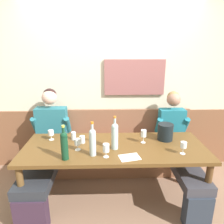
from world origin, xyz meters
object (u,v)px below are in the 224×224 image
at_px(ice_bucket, 165,132).
at_px(wine_glass_mid_right, 144,134).
at_px(wine_bottle_amber_mid, 64,145).
at_px(wine_glass_mid_left, 77,142).
at_px(wall_bench, 113,154).
at_px(wine_bottle_green_tall, 93,141).
at_px(wine_bottle_clear_water, 115,135).
at_px(wine_glass_left_end, 51,133).
at_px(person_left_seat, 179,145).
at_px(water_tumbler_left, 74,136).
at_px(wine_glass_right_end, 184,145).
at_px(wine_glass_near_bucket, 106,148).
at_px(dining_table, 114,153).
at_px(water_tumbler_center, 82,139).
at_px(person_center_left_seat, 46,146).

relative_size(ice_bucket, wine_glass_mid_right, 1.26).
xyz_separation_m(wine_bottle_amber_mid, wine_glass_mid_left, (0.10, 0.20, -0.07)).
distance_m(wall_bench, wine_bottle_amber_mid, 1.25).
height_order(wine_bottle_green_tall, wine_bottle_clear_water, wine_bottle_clear_water).
distance_m(wine_bottle_clear_water, wine_glass_left_end, 0.81).
xyz_separation_m(wine_glass_mid_left, wine_glass_mid_right, (0.76, 0.16, 0.02)).
bearing_deg(wine_bottle_clear_water, person_left_seat, 22.68).
bearing_deg(wine_bottle_clear_water, water_tumbler_left, 152.73).
height_order(ice_bucket, wine_glass_right_end, ice_bucket).
bearing_deg(wall_bench, wine_bottle_clear_water, -90.00).
relative_size(wall_bench, wine_bottle_amber_mid, 6.54).
bearing_deg(wine_glass_near_bucket, wine_glass_mid_right, 36.65).
bearing_deg(person_left_seat, wine_glass_near_bucket, -150.32).
xyz_separation_m(wine_glass_mid_left, wine_glass_near_bucket, (0.31, -0.17, 0.01)).
relative_size(wine_glass_left_end, water_tumbler_left, 1.26).
distance_m(wine_bottle_green_tall, wine_glass_right_end, 0.96).
bearing_deg(person_left_seat, wine_glass_mid_right, -157.21).
distance_m(dining_table, wine_glass_right_end, 0.77).
bearing_deg(water_tumbler_left, water_tumbler_center, -38.82).
bearing_deg(wine_glass_mid_left, person_left_seat, 16.63).
distance_m(wine_glass_mid_left, water_tumbler_left, 0.29).
bearing_deg(person_center_left_seat, wine_glass_right_end, -17.73).
height_order(person_left_seat, water_tumbler_left, person_left_seat).
bearing_deg(water_tumbler_left, ice_bucket, -1.67).
height_order(wall_bench, wine_bottle_green_tall, wine_bottle_green_tall).
distance_m(wine_glass_right_end, water_tumbler_center, 1.14).
xyz_separation_m(wine_bottle_green_tall, wine_glass_left_end, (-0.53, 0.40, -0.07)).
relative_size(wine_glass_right_end, wine_glass_mid_left, 1.04).
height_order(wall_bench, wine_bottle_clear_water, wine_bottle_clear_water).
distance_m(wine_glass_mid_left, wine_glass_left_end, 0.45).
distance_m(ice_bucket, wine_glass_mid_right, 0.29).
xyz_separation_m(wine_bottle_clear_water, water_tumbler_left, (-0.50, 0.26, -0.11)).
xyz_separation_m(wall_bench, wine_glass_right_end, (0.72, -0.88, 0.57)).
bearing_deg(wine_glass_left_end, wine_bottle_clear_water, -18.66).
xyz_separation_m(person_left_seat, ice_bucket, (-0.23, -0.14, 0.25)).
bearing_deg(wine_glass_mid_right, water_tumbler_left, 172.45).
relative_size(ice_bucket, wine_bottle_green_tall, 0.54).
distance_m(wine_glass_left_end, wine_glass_near_bucket, 0.81).
bearing_deg(wine_bottle_amber_mid, wall_bench, 61.81).
bearing_deg(wine_glass_right_end, wine_bottle_amber_mid, -176.71).
height_order(wine_bottle_clear_water, wine_glass_mid_left, wine_bottle_clear_water).
distance_m(wine_glass_right_end, wine_glass_near_bucket, 0.82).
bearing_deg(wine_bottle_clear_water, wine_glass_mid_right, 22.50).
bearing_deg(wine_bottle_green_tall, wine_glass_mid_right, 26.15).
relative_size(ice_bucket, water_tumbler_center, 2.34).
distance_m(person_center_left_seat, wine_bottle_clear_water, 0.99).
xyz_separation_m(dining_table, person_left_seat, (0.86, 0.30, -0.06)).
bearing_deg(wine_bottle_clear_water, dining_table, 90.03).
xyz_separation_m(wine_bottle_clear_water, wine_glass_near_bucket, (-0.10, -0.19, -0.06)).
relative_size(wine_bottle_green_tall, wine_glass_left_end, 2.98).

